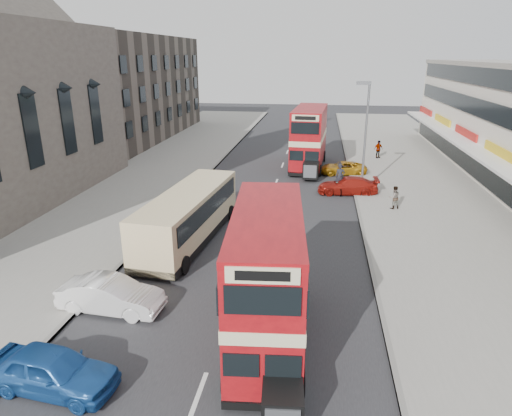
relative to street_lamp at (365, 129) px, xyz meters
The scene contains 18 objects.
ground 19.73m from the street_lamp, 109.92° to the right, with size 160.00×160.00×0.00m, color #28282B.
road_surface 8.33m from the street_lamp, 162.95° to the left, with size 12.00×90.00×0.01m, color #28282B.
pavement_right 7.50m from the street_lamp, 20.06° to the left, with size 12.00×90.00×0.15m, color gray.
pavement_left 19.22m from the street_lamp, behind, with size 12.00×90.00×0.15m, color gray.
kerb_left 13.62m from the street_lamp, behind, with size 0.20×90.00×0.16m, color gray.
kerb_right 5.13m from the street_lamp, 101.90° to the left, with size 0.20×90.00×0.16m, color gray.
brick_terrace 34.86m from the street_lamp, 144.96° to the left, with size 14.00×28.00×12.00m, color #66594C.
street_lamp is the anchor object (origin of this frame).
bus_main 19.64m from the street_lamp, 104.21° to the right, with size 3.04×8.65×4.73m.
bus_second 8.77m from the street_lamp, 118.85° to the left, with size 3.15×9.65×5.24m.
coach 14.94m from the street_lamp, 133.99° to the right, with size 3.41×10.13×2.64m.
car_left_near 25.25m from the street_lamp, 116.21° to the right, with size 1.65×4.10×1.40m, color #1B4D97.
car_left_front 21.52m from the street_lamp, 122.16° to the right, with size 1.48×4.24×1.40m, color white.
car_right_a 4.26m from the street_lamp, 160.51° to the right, with size 1.80×4.42×1.28m, color maroon.
car_right_b 6.93m from the street_lamp, 101.19° to the left, with size 1.85×4.01×1.11m, color #B77D12.
pedestrian_near 5.67m from the street_lamp, 63.08° to the right, with size 0.58×0.39×1.56m, color gray.
pedestrian_far 12.66m from the street_lamp, 77.48° to the left, with size 1.03×0.43×1.75m, color gray.
cyclist 4.33m from the street_lamp, 166.94° to the right, with size 0.92×2.03×2.28m.
Camera 1 is at (3.30, -14.49, 9.87)m, focal length 30.93 mm.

